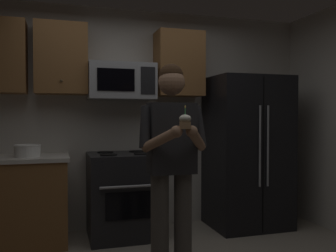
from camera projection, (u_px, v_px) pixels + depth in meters
name	position (u px, v px, depth m)	size (l,w,h in m)	color
wall_back	(130.00, 119.00, 4.44)	(4.40, 0.10, 2.60)	beige
oven_range	(124.00, 195.00, 4.04)	(0.76, 0.70, 0.93)	black
microwave	(121.00, 82.00, 4.12)	(0.74, 0.41, 0.40)	#9EA0A5
refrigerator	(247.00, 152.00, 4.42)	(0.90, 0.75, 1.80)	black
cabinet_row_upper	(68.00, 59.00, 4.00)	(2.78, 0.36, 0.76)	brown
bowl_large_white	(27.00, 150.00, 3.72)	(0.26, 0.26, 0.12)	white
person	(172.00, 157.00, 3.01)	(0.60, 0.48, 1.76)	#4C4742
cupcake	(185.00, 121.00, 2.69)	(0.09, 0.09, 0.17)	#A87F56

